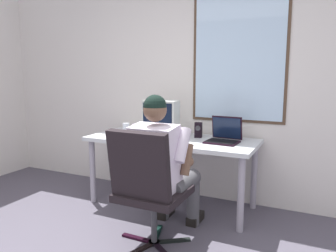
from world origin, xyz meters
The scene contains 9 objects.
wall_rear centered at (0.02, 2.19, 1.29)m, with size 5.65×0.08×2.55m.
desk centered at (-0.18, 1.76, 0.66)m, with size 1.79×0.73×0.74m.
office_chair centered at (0.05, 0.82, 0.56)m, with size 0.58×0.61×1.00m.
person_seated centered at (0.05, 1.10, 0.66)m, with size 0.53×0.77×1.25m.
crt_monitor centered at (-0.30, 1.75, 0.97)m, with size 0.37×0.21×0.39m.
laptop centered at (0.38, 1.82, 0.81)m, with size 0.33×0.31×0.25m.
wine_glass centered at (-0.62, 1.57, 0.85)m, with size 0.07×0.07×0.16m.
desk_speaker centered at (0.07, 1.92, 0.82)m, with size 0.09×0.08×0.16m.
book_stack centered at (-0.68, 1.77, 0.76)m, with size 0.18×0.14×0.04m.
Camera 1 is at (1.28, -1.36, 1.42)m, focal length 35.48 mm.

